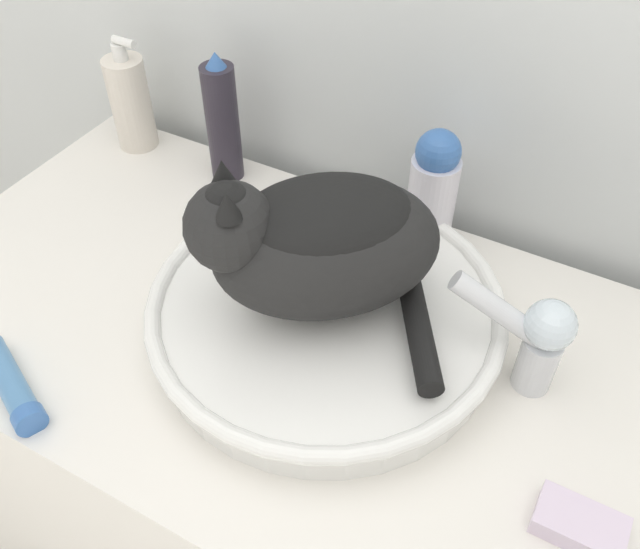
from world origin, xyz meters
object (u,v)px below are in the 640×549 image
object	(u,v)px
cream_tube	(11,384)
lotion_bottle_white	(433,191)
soap_pump_bottle	(131,102)
hairspray_can_black	(222,121)
soap_bar	(579,525)
cat	(317,241)
faucet	(536,337)

from	to	relation	value
cream_tube	lotion_bottle_white	bearing A→B (deg)	55.99
soap_pump_bottle	cream_tube	world-z (taller)	soap_pump_bottle
hairspray_can_black	cream_tube	xyz separation A→B (m)	(0.02, -0.46, -0.08)
soap_bar	cream_tube	bearing A→B (deg)	-166.53
soap_pump_bottle	lotion_bottle_white	xyz separation A→B (m)	(0.51, 0.00, 0.01)
hairspray_can_black	soap_pump_bottle	size ratio (longest dim) A/B	1.10
cat	lotion_bottle_white	xyz separation A→B (m)	(0.05, 0.22, -0.06)
cat	soap_bar	world-z (taller)	cat
cat	hairspray_can_black	xyz separation A→B (m)	(-0.28, 0.22, -0.05)
cat	cream_tube	size ratio (longest dim) A/B	2.28
cat	soap_bar	bearing A→B (deg)	124.09
cat	soap_bar	distance (m)	0.38
faucet	cat	bearing A→B (deg)	1.45
soap_pump_bottle	soap_bar	bearing A→B (deg)	-21.69
cat	hairspray_can_black	distance (m)	0.36
hairspray_can_black	lotion_bottle_white	distance (m)	0.33
lotion_bottle_white	cream_tube	bearing A→B (deg)	-124.01
soap_pump_bottle	cat	bearing A→B (deg)	-25.40
hairspray_can_black	soap_pump_bottle	bearing A→B (deg)	180.00
hairspray_can_black	lotion_bottle_white	xyz separation A→B (m)	(0.33, 0.00, -0.01)
soap_pump_bottle	soap_bar	distance (m)	0.86
lotion_bottle_white	soap_bar	world-z (taller)	lotion_bottle_white
cream_tube	soap_bar	xyz separation A→B (m)	(0.60, 0.14, -0.00)
lotion_bottle_white	faucet	bearing A→B (deg)	-41.81
cat	soap_pump_bottle	bearing A→B (deg)	-64.89
faucet	hairspray_can_black	distance (m)	0.55
cream_tube	soap_bar	bearing A→B (deg)	13.47
cat	lotion_bottle_white	bearing A→B (deg)	-143.25
hairspray_can_black	soap_bar	size ratio (longest dim) A/B	2.43
hairspray_can_black	soap_bar	bearing A→B (deg)	-27.10
lotion_bottle_white	hairspray_can_black	bearing A→B (deg)	180.00
cat	cream_tube	bearing A→B (deg)	3.92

